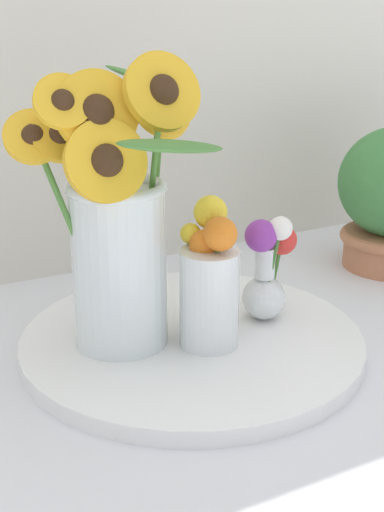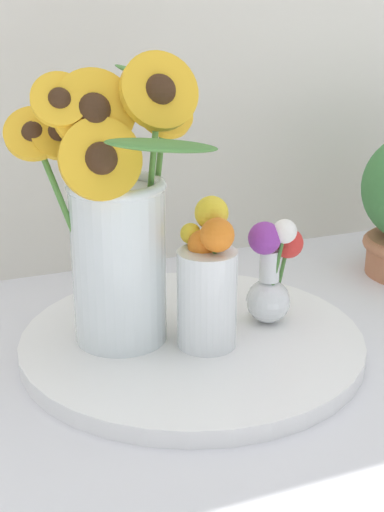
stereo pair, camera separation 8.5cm
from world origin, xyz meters
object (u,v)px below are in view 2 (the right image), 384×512
Objects in this scene: serving_tray at (192,341)px; mason_jar_sunflowers at (118,228)px; vase_bulb_right at (272,272)px; vase_small_center at (208,281)px.

mason_jar_sunflowers is at bearing 167.40° from serving_tray.
mason_jar_sunflowers is 0.21m from vase_bulb_right.
vase_small_center is at bearing -72.93° from serving_tray.
mason_jar_sunflowers is 1.97× the size of vase_small_center.
mason_jar_sunflowers reaches higher than serving_tray.
vase_bulb_right is at bearing -1.40° from serving_tray.
vase_small_center is (0.01, -0.03, 0.09)m from serving_tray.
vase_bulb_right is at bearing -6.39° from mason_jar_sunflowers.
vase_bulb_right reaches higher than serving_tray.
mason_jar_sunflowers is (-0.08, 0.02, 0.15)m from serving_tray.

